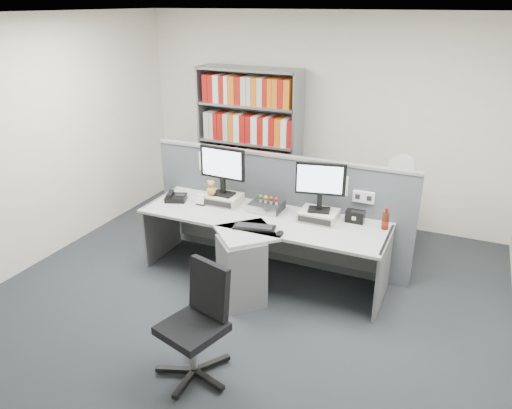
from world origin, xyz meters
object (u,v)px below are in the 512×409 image
at_px(office_chair, 199,320).
at_px(shelving_unit, 249,144).
at_px(desk_calendar, 201,200).
at_px(mouse, 280,233).
at_px(desk_fan, 402,170).
at_px(desk_phone, 175,197).
at_px(speaker, 355,216).
at_px(monitor_left, 222,167).
at_px(filing_cabinet, 395,225).
at_px(cola_bottle, 385,221).
at_px(desktop_pc, 266,206).
at_px(monitor_right, 320,183).
at_px(keyboard, 254,227).
at_px(desk, 254,248).

bearing_deg(office_chair, shelving_unit, 107.94).
xyz_separation_m(desk_calendar, shelving_unit, (-0.15, 1.61, 0.20)).
relative_size(mouse, desk_fan, 0.22).
height_order(desk_fan, office_chair, desk_fan).
relative_size(desk_phone, speaker, 1.50).
xyz_separation_m(desk_calendar, office_chair, (0.88, -1.58, -0.28)).
xyz_separation_m(monitor_left, desk_calendar, (-0.20, -0.14, -0.37)).
bearing_deg(filing_cabinet, office_chair, -111.37).
bearing_deg(cola_bottle, desktop_pc, -178.35).
height_order(desk_calendar, office_chair, office_chair).
distance_m(monitor_right, desk_phone, 1.68).
bearing_deg(desk_fan, filing_cabinet, 90.00).
height_order(shelving_unit, office_chair, shelving_unit).
xyz_separation_m(desktop_pc, cola_bottle, (1.25, 0.04, 0.04)).
bearing_deg(desktop_pc, office_chair, -84.65).
bearing_deg(keyboard, filing_cabinet, 51.75).
relative_size(keyboard, cola_bottle, 1.89).
relative_size(desk, monitor_left, 4.82).
xyz_separation_m(monitor_left, office_chair, (0.67, -1.72, -0.64)).
relative_size(monitor_left, mouse, 4.73).
distance_m(speaker, shelving_unit, 2.28).
bearing_deg(desk, shelving_unit, 115.96).
bearing_deg(shelving_unit, desk_calendar, -84.50).
distance_m(monitor_left, desk_calendar, 0.44).
relative_size(monitor_right, cola_bottle, 2.22).
relative_size(monitor_right, keyboard, 1.17).
relative_size(mouse, filing_cabinet, 0.16).
distance_m(shelving_unit, desk_fan, 2.15).
relative_size(monitor_left, filing_cabinet, 0.77).
distance_m(desktop_pc, cola_bottle, 1.25).
distance_m(monitor_left, shelving_unit, 1.52).
relative_size(speaker, desk_fan, 0.35).
xyz_separation_m(filing_cabinet, office_chair, (-1.07, -2.73, 0.15)).
xyz_separation_m(cola_bottle, office_chair, (-1.09, -1.77, -0.31)).
relative_size(desk, cola_bottle, 11.31).
height_order(desktop_pc, cola_bottle, cola_bottle).
height_order(keyboard, desk_phone, desk_phone).
relative_size(keyboard, desk_calendar, 3.53).
bearing_deg(desk, mouse, -19.80).
relative_size(monitor_right, speaker, 2.74).
bearing_deg(keyboard, desktop_pc, 98.64).
bearing_deg(desktop_pc, desk_calendar, -167.39).
bearing_deg(filing_cabinet, speaker, -107.62).
bearing_deg(cola_bottle, desk_fan, 91.01).
relative_size(shelving_unit, filing_cabinet, 2.86).
bearing_deg(desk_fan, desktop_pc, -141.00).
height_order(mouse, shelving_unit, shelving_unit).
xyz_separation_m(desktop_pc, desk_calendar, (-0.71, -0.16, 0.01)).
distance_m(desk, monitor_left, 0.96).
bearing_deg(desktop_pc, desk_fan, 39.00).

